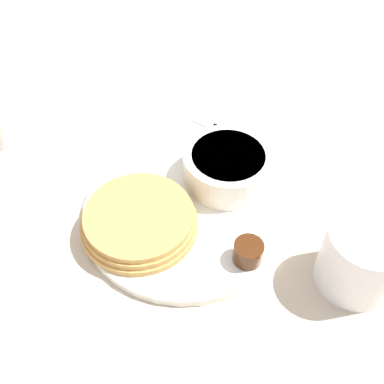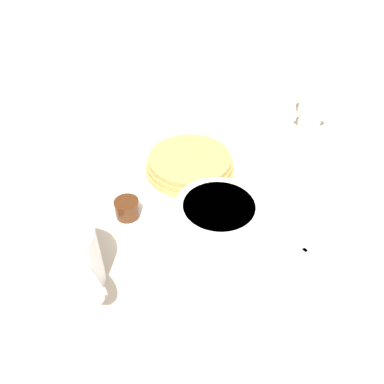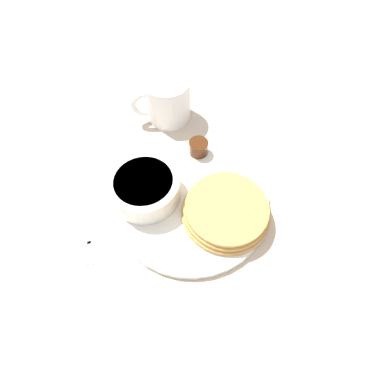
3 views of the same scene
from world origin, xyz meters
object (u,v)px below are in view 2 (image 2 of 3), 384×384
Objects in this scene: creamer_pitcher_near at (311,116)px; plate at (194,198)px; bowl at (218,216)px; creamer_pitcher_far at (311,101)px; fork at (296,256)px; coffee_mug at (64,262)px.

plate is at bearing -2.48° from creamer_pitcher_near.
creamer_pitcher_near is (-0.34, -0.06, -0.01)m from bowl.
creamer_pitcher_far is at bearing -166.97° from bowl.
fork is (-0.04, 0.11, -0.04)m from bowl.
creamer_pitcher_near is at bearing -170.02° from bowl.
bowl is 0.12m from fork.
plate is 0.37m from creamer_pitcher_far.
coffee_mug is 1.84× the size of creamer_pitcher_far.
creamer_pitcher_near is at bearing 32.01° from creamer_pitcher_far.
coffee_mug reaches higher than creamer_pitcher_far.
coffee_mug is at bearing -1.70° from creamer_pitcher_near.
creamer_pitcher_far is (-0.39, -0.09, -0.00)m from bowl.
bowl is at bearing 158.56° from coffee_mug.
creamer_pitcher_far is (-0.36, -0.02, 0.03)m from plate.
coffee_mug is at bearing 1.40° from creamer_pitcher_far.
creamer_pitcher_near is 0.89× the size of creamer_pitcher_far.
plate is 0.23m from coffee_mug.
creamer_pitcher_near is 0.34m from fork.
creamer_pitcher_far is at bearing -147.99° from creamer_pitcher_near.
creamer_pitcher_near reaches higher than bowl.
plate is at bearing 179.41° from coffee_mug.
plate is at bearing -84.84° from fork.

